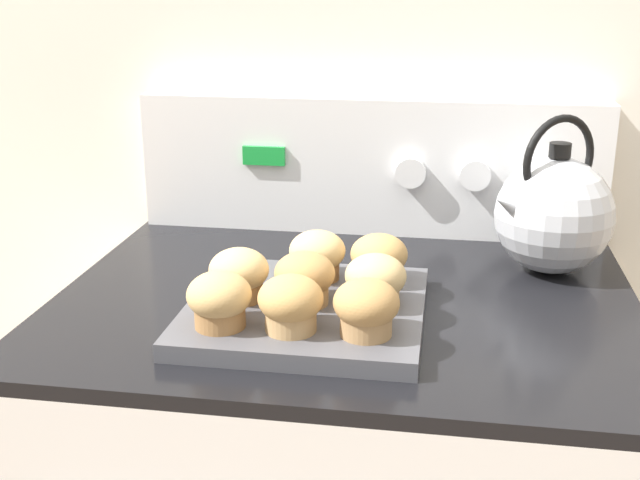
# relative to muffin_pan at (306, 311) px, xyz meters

# --- Properties ---
(wall_back) EXTENTS (8.00, 0.05, 2.40)m
(wall_back) POSITION_rel_muffin_pan_xyz_m (0.04, 0.42, 0.26)
(wall_back) COLOR silver
(wall_back) RESTS_ON ground_plane
(control_panel) EXTENTS (0.74, 0.07, 0.22)m
(control_panel) POSITION_rel_muffin_pan_xyz_m (0.04, 0.37, 0.10)
(control_panel) COLOR white
(control_panel) RESTS_ON stove_range
(muffin_pan) EXTENTS (0.28, 0.28, 0.02)m
(muffin_pan) POSITION_rel_muffin_pan_xyz_m (0.00, 0.00, 0.00)
(muffin_pan) COLOR #4C4C51
(muffin_pan) RESTS_ON stove_range
(muffin_r0_c0) EXTENTS (0.07, 0.07, 0.06)m
(muffin_r0_c0) POSITION_rel_muffin_pan_xyz_m (-0.08, -0.08, 0.04)
(muffin_r0_c0) COLOR olive
(muffin_r0_c0) RESTS_ON muffin_pan
(muffin_r0_c1) EXTENTS (0.07, 0.07, 0.06)m
(muffin_r0_c1) POSITION_rel_muffin_pan_xyz_m (-0.00, -0.08, 0.04)
(muffin_r0_c1) COLOR tan
(muffin_r0_c1) RESTS_ON muffin_pan
(muffin_r0_c2) EXTENTS (0.07, 0.07, 0.06)m
(muffin_r0_c2) POSITION_rel_muffin_pan_xyz_m (0.08, -0.08, 0.04)
(muffin_r0_c2) COLOR #A37A4C
(muffin_r0_c2) RESTS_ON muffin_pan
(muffin_r1_c0) EXTENTS (0.07, 0.07, 0.06)m
(muffin_r1_c0) POSITION_rel_muffin_pan_xyz_m (-0.08, -0.00, 0.04)
(muffin_r1_c0) COLOR olive
(muffin_r1_c0) RESTS_ON muffin_pan
(muffin_r1_c1) EXTENTS (0.07, 0.07, 0.06)m
(muffin_r1_c1) POSITION_rel_muffin_pan_xyz_m (-0.00, -0.00, 0.04)
(muffin_r1_c1) COLOR tan
(muffin_r1_c1) RESTS_ON muffin_pan
(muffin_r1_c2) EXTENTS (0.07, 0.07, 0.06)m
(muffin_r1_c2) POSITION_rel_muffin_pan_xyz_m (0.08, 0.00, 0.04)
(muffin_r1_c2) COLOR tan
(muffin_r1_c2) RESTS_ON muffin_pan
(muffin_r2_c1) EXTENTS (0.07, 0.07, 0.06)m
(muffin_r2_c1) POSITION_rel_muffin_pan_xyz_m (0.00, 0.08, 0.04)
(muffin_r2_c1) COLOR olive
(muffin_r2_c1) RESTS_ON muffin_pan
(muffin_r2_c2) EXTENTS (0.07, 0.07, 0.06)m
(muffin_r2_c2) POSITION_rel_muffin_pan_xyz_m (0.08, 0.08, 0.04)
(muffin_r2_c2) COLOR #A37A4C
(muffin_r2_c2) RESTS_ON muffin_pan
(tea_kettle) EXTENTS (0.18, 0.17, 0.22)m
(tea_kettle) POSITION_rel_muffin_pan_xyz_m (0.31, 0.22, 0.07)
(tea_kettle) COLOR silver
(tea_kettle) RESTS_ON stove_range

